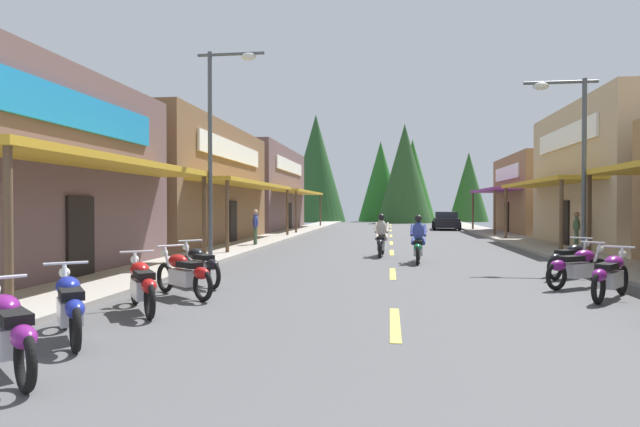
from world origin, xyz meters
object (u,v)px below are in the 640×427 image
Objects in this scene: streetlamp_left at (220,127)px; motorcycle_parked_left_4 at (200,264)px; motorcycle_parked_right_4 at (610,275)px; rider_cruising_trailing at (381,239)px; parked_car_curbside at (446,221)px; motorcycle_parked_left_2 at (142,284)px; pedestrian_by_shop at (255,225)px; streetlamp_right at (572,143)px; pedestrian_waiting at (577,229)px; motorcycle_parked_right_5 at (578,267)px; motorcycle_parked_right_6 at (570,259)px; motorcycle_parked_left_0 at (9,331)px; motorcycle_parked_left_3 at (184,273)px; motorcycle_parked_left_1 at (70,305)px; rider_cruising_lead at (418,243)px.

motorcycle_parked_left_4 is (1.06, -4.67, -3.92)m from streetlamp_left.
motorcycle_parked_right_4 and motorcycle_parked_left_4 have the same top height.
parked_car_curbside is (4.66, 22.37, 0.03)m from rider_cruising_trailing.
motorcycle_parked_left_2 and motorcycle_parked_left_4 have the same top height.
motorcycle_parked_left_4 is 0.36× the size of parked_car_curbside.
motorcycle_parked_left_4 is 11.33m from pedestrian_by_shop.
rider_cruising_trailing is (-5.90, 2.22, -3.17)m from streetlamp_right.
streetlamp_left is 14.28m from pedestrian_waiting.
streetlamp_right is 11.86m from motorcycle_parked_left_4.
motorcycle_parked_right_4 is 8.78m from motorcycle_parked_left_4.
motorcycle_parked_right_5 is 9.78m from pedestrian_waiting.
motorcycle_parked_right_5 is at bearing -146.15° from motorcycle_parked_right_6.
motorcycle_parked_left_0 and motorcycle_parked_left_4 have the same top height.
motorcycle_parked_left_3 is (-9.77, -6.96, -3.34)m from streetlamp_right.
pedestrian_waiting reaches higher than parked_car_curbside.
motorcycle_parked_left_1 is at bearing -40.07° from motorcycle_parked_left_0.
streetlamp_left is at bearing 35.59° from pedestrian_waiting.
parked_car_curbside reaches higher than motorcycle_parked_left_1.
motorcycle_parked_right_5 is at bearing -141.57° from rider_cruising_lead.
motorcycle_parked_right_6 is at bearing 32.33° from motorcycle_parked_right_4.
motorcycle_parked_left_4 is (-0.11, 3.09, 0.00)m from motorcycle_parked_left_2.
streetlamp_right is at bearing -106.32° from motorcycle_parked_left_4.
parked_car_curbside is (8.51, 36.51, 0.20)m from motorcycle_parked_left_0.
pedestrian_waiting is (11.45, 16.53, 0.45)m from motorcycle_parked_left_0.
streetlamp_right is 3.64× the size of motorcycle_parked_left_4.
streetlamp_right is 2.71× the size of rider_cruising_lead.
pedestrian_by_shop is at bearing 153.92° from parked_car_curbside.
motorcycle_parked_right_5 is 8.69m from motorcycle_parked_left_3.
streetlamp_right is at bearing 148.53° from pedestrian_by_shop.
motorcycle_parked_left_0 is at bearing -177.50° from motorcycle_parked_right_6.
motorcycle_parked_left_2 is (-8.65, -2.38, 0.00)m from motorcycle_parked_right_4.
motorcycle_parked_right_4 is 30.70m from parked_car_curbside.
motorcycle_parked_left_3 is 0.82× the size of rider_cruising_trailing.
streetlamp_left reaches higher than rider_cruising_lead.
motorcycle_parked_right_4 is at bearing -28.74° from streetlamp_left.
motorcycle_parked_right_4 is 0.82× the size of rider_cruising_trailing.
motorcycle_parked_left_1 is (-9.99, -10.44, -3.34)m from streetlamp_right.
rider_cruising_lead is 1.00× the size of rider_cruising_trailing.
motorcycle_parked_right_4 is (-1.26, -6.11, -3.34)m from streetlamp_right.
streetlamp_left is at bearing 122.25° from motorcycle_parked_right_5.
motorcycle_parked_right_5 is 1.73m from motorcycle_parked_right_6.
pedestrian_waiting reaches higher than rider_cruising_trailing.
motorcycle_parked_left_1 is 0.40× the size of parked_car_curbside.
motorcycle_parked_left_0 is 1.04× the size of pedestrian_waiting.
streetlamp_left is 7.48m from motorcycle_parked_left_3.
motorcycle_parked_left_2 is at bearing 168.12° from parked_car_curbside.
motorcycle_parked_left_0 is at bearing 146.98° from motorcycle_parked_left_2.
rider_cruising_trailing is at bearing -74.82° from motorcycle_parked_left_3.
rider_cruising_lead reaches higher than parked_car_curbside.
motorcycle_parked_left_2 is at bearing 123.00° from motorcycle_parked_left_3.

